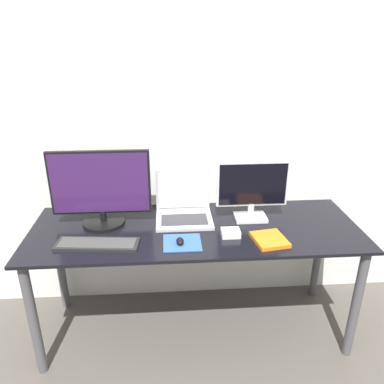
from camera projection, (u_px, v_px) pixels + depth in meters
ground_plane at (200, 369)px, 2.08m from camera, size 12.00×12.00×0.00m
wall_back at (191, 119)px, 2.26m from camera, size 7.00×0.05×2.50m
desk at (195, 243)px, 2.14m from camera, size 1.84×0.65×0.72m
monitor_left at (101, 189)px, 2.07m from camera, size 0.55×0.24×0.43m
monitor_right at (252, 189)px, 2.13m from camera, size 0.41×0.13×0.36m
laptop at (184, 207)px, 2.20m from camera, size 0.32×0.27×0.27m
keyboard at (97, 244)px, 1.92m from camera, size 0.44×0.17×0.02m
mousepad at (182, 243)px, 1.95m from camera, size 0.20×0.18×0.00m
mouse at (180, 241)px, 1.93m from camera, size 0.04×0.06×0.03m
book at (270, 240)px, 1.96m from camera, size 0.19×0.20×0.02m
power_brick at (231, 233)px, 2.01m from camera, size 0.10×0.08×0.04m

